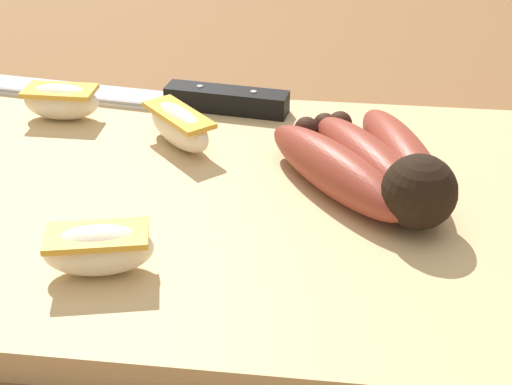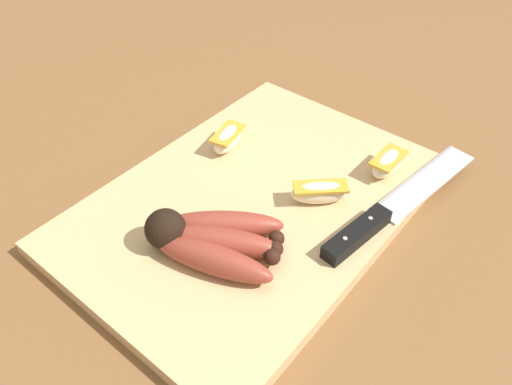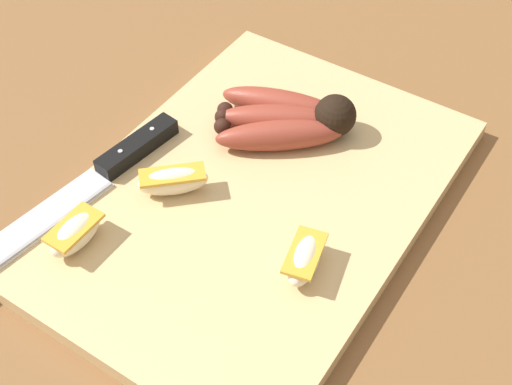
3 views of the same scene
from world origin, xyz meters
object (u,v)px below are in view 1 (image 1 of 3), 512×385
apple_wedge_middle (61,101)px  apple_wedge_far (98,249)px  chefs_knife (170,97)px  banana_bunch (375,166)px  apple_wedge_near (179,126)px

apple_wedge_middle → apple_wedge_far: 0.21m
chefs_knife → apple_wedge_middle: 0.09m
chefs_knife → apple_wedge_middle: bearing=-154.6°
chefs_knife → banana_bunch: bearing=-36.5°
chefs_knife → apple_wedge_far: 0.23m
chefs_knife → apple_wedge_far: (0.01, -0.23, 0.01)m
banana_bunch → apple_wedge_near: 0.15m
banana_bunch → apple_wedge_middle: bearing=160.9°
apple_wedge_near → apple_wedge_far: bearing=-94.1°
banana_bunch → apple_wedge_far: banana_bunch is taller
apple_wedge_near → apple_wedge_far: size_ratio=1.04×
apple_wedge_far → chefs_knife: bearing=93.1°
apple_wedge_near → apple_wedge_middle: 0.11m
apple_wedge_near → apple_wedge_far: 0.16m
banana_bunch → apple_wedge_near: (-0.14, 0.05, -0.00)m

